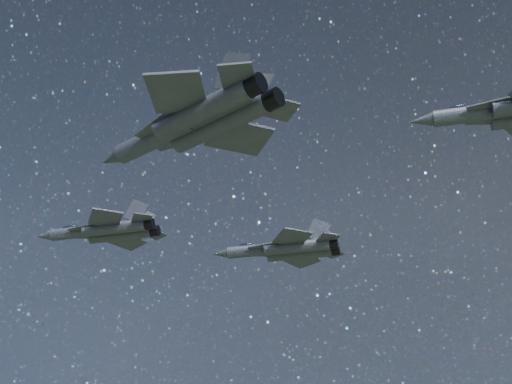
% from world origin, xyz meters
% --- Properties ---
extents(jet_lead, '(15.80, 10.76, 3.97)m').
position_xyz_m(jet_lead, '(-21.54, 2.86, 151.23)').
color(jet_lead, '#353942').
extents(jet_left, '(16.56, 11.23, 4.17)m').
position_xyz_m(jet_left, '(-5.30, 16.91, 151.24)').
color(jet_left, '#353942').
extents(jet_right, '(18.87, 13.03, 4.74)m').
position_xyz_m(jet_right, '(2.59, -16.49, 146.44)').
color(jet_right, '#353942').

